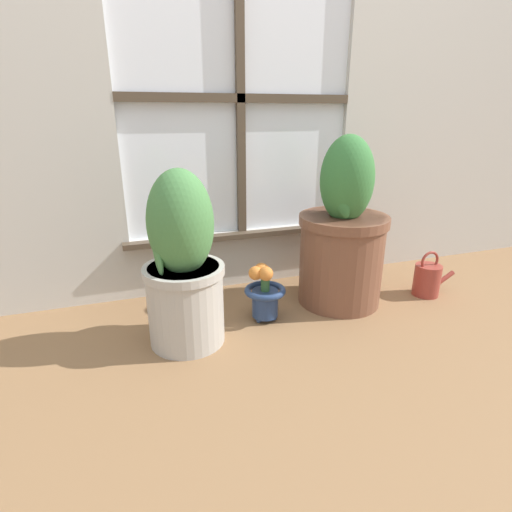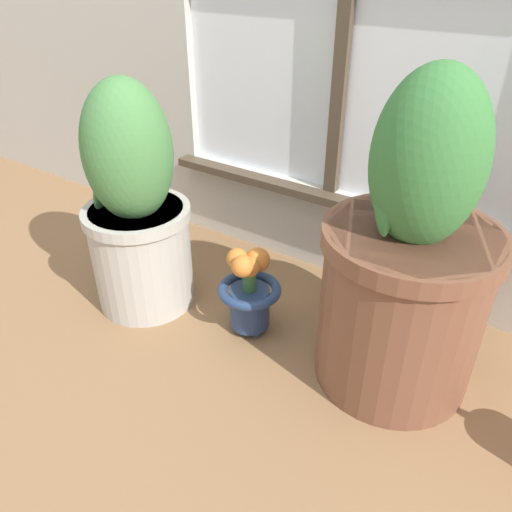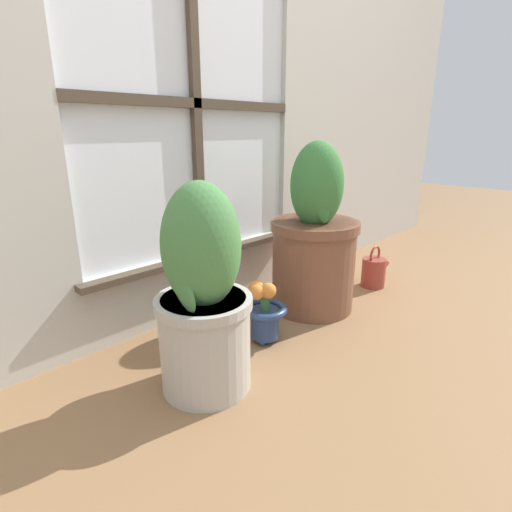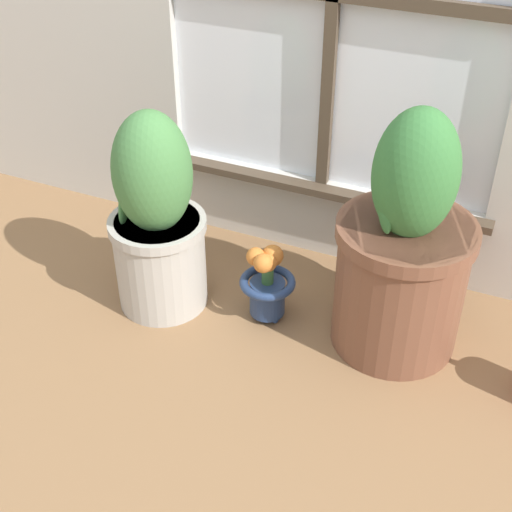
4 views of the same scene
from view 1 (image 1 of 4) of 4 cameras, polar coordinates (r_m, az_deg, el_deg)
The scene contains 5 objects.
ground_plane at distance 1.47m, azimuth 5.06°, elevation -12.66°, with size 10.00×10.00×0.00m, color olive.
potted_plant_left at distance 1.39m, azimuth -10.35°, elevation -1.74°, with size 0.28×0.28×0.62m.
potted_plant_right at distance 1.72m, azimuth 12.26°, elevation 2.49°, with size 0.37×0.37×0.71m.
flower_vase at distance 1.58m, azimuth 1.19°, elevation -5.06°, with size 0.16×0.16×0.24m.
watering_can at distance 1.97m, azimuth 23.28°, elevation -3.05°, with size 0.21×0.12×0.21m.
Camera 1 is at (-0.52, -1.13, 0.79)m, focal length 28.00 mm.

